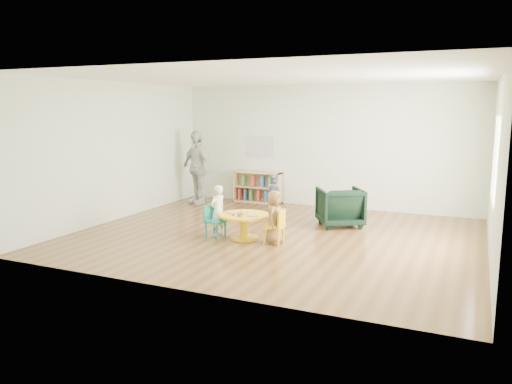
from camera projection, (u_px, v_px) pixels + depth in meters
room at (276, 130)px, 8.66m from camera, size 7.10×7.00×2.80m
activity_table at (244, 222)px, 8.72m from camera, size 0.88×0.88×0.48m
kid_chair_left at (214, 220)px, 8.86m from camera, size 0.34×0.34×0.58m
kid_chair_right at (276, 225)px, 8.40m from camera, size 0.32×0.32×0.59m
bookshelf at (258, 187)px, 12.14m from camera, size 1.20×0.30×0.75m
alphabet_poster at (260, 147)px, 12.08m from camera, size 0.74×0.01×0.54m
armchair at (340, 207)px, 9.67m from camera, size 1.11×1.12×0.75m
child_left at (218, 211)px, 8.91m from camera, size 0.30×0.38×0.92m
child_right at (274, 217)px, 8.41m from camera, size 0.33×0.47×0.91m
toddler at (273, 191)px, 11.38m from camera, size 0.43×0.37×0.78m
adult_caretaker at (197, 167)px, 11.90m from camera, size 1.11×0.80×1.75m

